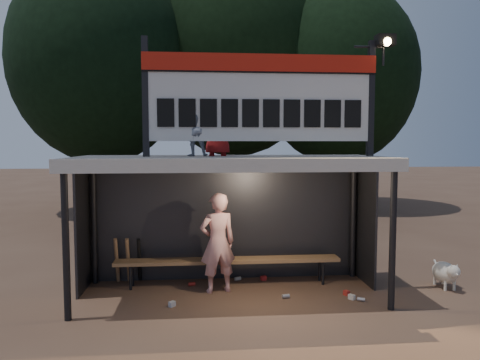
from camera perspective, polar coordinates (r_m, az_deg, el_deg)
name	(u,v)px	position (r m, az deg, el deg)	size (l,w,h in m)	color
ground	(230,295)	(8.06, -1.19, -13.84)	(80.00, 80.00, 0.00)	#4F3627
player	(218,243)	(8.02, -2.75, -7.64)	(0.62, 0.41, 1.70)	white
child_a	(195,129)	(7.72, -5.55, 6.22)	(0.44, 0.34, 0.90)	slate
child_b	(217,123)	(7.95, -2.77, 6.92)	(0.54, 0.35, 1.10)	maroon
dugout_shelter	(229,184)	(7.92, -1.34, -0.49)	(5.10, 2.08, 2.32)	#38383B
scoreboard_assembly	(264,95)	(7.73, 2.96, 10.35)	(4.10, 0.27, 1.99)	black
bench	(228,261)	(8.46, -1.46, -9.88)	(4.00, 0.35, 0.48)	olive
tree_left	(101,61)	(18.21, -16.60, 13.77)	(6.46, 6.46, 9.27)	black
tree_mid	(235,53)	(19.53, -0.64, 15.25)	(7.22, 7.22, 10.36)	black
tree_right	(339,75)	(19.13, 11.94, 12.41)	(6.08, 6.08, 8.72)	#2E2114
dog	(446,272)	(9.08, 23.80, -10.27)	(0.36, 0.81, 0.49)	beige
bats	(128,260)	(8.80, -13.48, -9.46)	(0.48, 0.33, 0.84)	olive
litter	(275,291)	(8.17, 4.34, -13.31)	(3.14, 1.43, 0.08)	red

